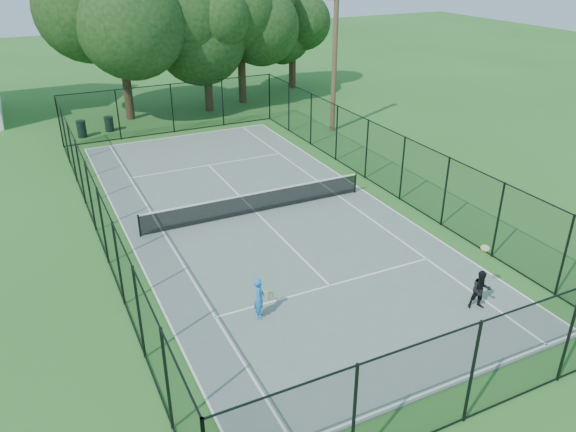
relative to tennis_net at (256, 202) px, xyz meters
name	(u,v)px	position (x,y,z in m)	size (l,w,h in m)	color
ground	(256,214)	(0.00, 0.00, -0.58)	(120.00, 120.00, 0.00)	#296422
tennis_court	(256,213)	(0.00, 0.00, -0.55)	(11.00, 24.00, 0.06)	slate
tennis_net	(256,202)	(0.00, 0.00, 0.00)	(10.08, 0.08, 0.95)	black
fence	(256,182)	(0.00, 0.00, 0.92)	(13.10, 26.10, 3.00)	black
tree_near_left	(120,32)	(-1.79, 17.17, 4.97)	(6.91, 6.91, 9.01)	#332114
tree_near_mid	(205,36)	(3.61, 16.83, 4.43)	(6.22, 6.22, 8.14)	#332114
tree_near_right	(240,22)	(6.57, 17.99, 5.04)	(6.41, 6.41, 8.84)	#332114
tree_far_right	(292,39)	(11.90, 20.53, 3.23)	(4.66, 4.66, 6.16)	#332114
trash_bin_left	(82,129)	(-5.26, 14.44, -0.06)	(0.58, 0.58, 1.02)	black
trash_bin_right	(109,124)	(-3.56, 14.95, -0.11)	(0.58, 0.58, 0.93)	black
utility_pole	(335,60)	(8.97, 9.00, 3.73)	(1.40, 0.30, 8.49)	#4C3823
player_blue	(259,298)	(-2.84, -6.97, 0.17)	(0.84, 0.60, 1.39)	blue
player_black	(481,290)	(3.63, -9.58, 0.15)	(0.80, 0.85, 2.02)	black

